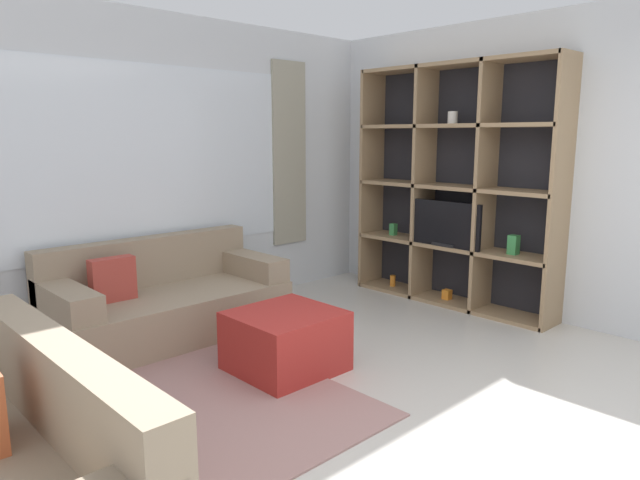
# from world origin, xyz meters

# --- Properties ---
(ground_plane) EXTENTS (16.00, 16.00, 0.00)m
(ground_plane) POSITION_xyz_m (0.00, 0.00, 0.00)
(ground_plane) COLOR beige
(wall_back) EXTENTS (6.20, 0.11, 2.70)m
(wall_back) POSITION_xyz_m (0.00, 3.36, 1.36)
(wall_back) COLOR silver
(wall_back) RESTS_ON ground_plane
(wall_right) EXTENTS (0.07, 4.53, 2.70)m
(wall_right) POSITION_xyz_m (2.54, 1.67, 1.35)
(wall_right) COLOR silver
(wall_right) RESTS_ON ground_plane
(area_rug) EXTENTS (2.08, 2.29, 0.01)m
(area_rug) POSITION_xyz_m (-0.89, 1.75, 0.01)
(area_rug) COLOR gray
(area_rug) RESTS_ON ground_plane
(shelving_unit) EXTENTS (0.38, 2.11, 2.31)m
(shelving_unit) POSITION_xyz_m (2.35, 1.78, 1.14)
(shelving_unit) COLOR #232328
(shelving_unit) RESTS_ON ground_plane
(couch_main) EXTENTS (1.89, 0.90, 0.79)m
(couch_main) POSITION_xyz_m (-0.19, 2.88, 0.28)
(couch_main) COLOR gray
(couch_main) RESTS_ON ground_plane
(ottoman) EXTENTS (0.70, 0.66, 0.43)m
(ottoman) POSITION_xyz_m (0.06, 1.64, 0.21)
(ottoman) COLOR #A82823
(ottoman) RESTS_ON ground_plane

